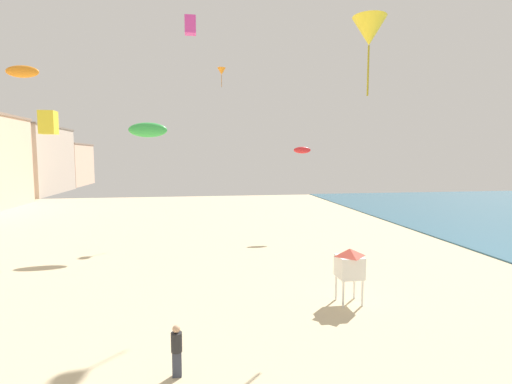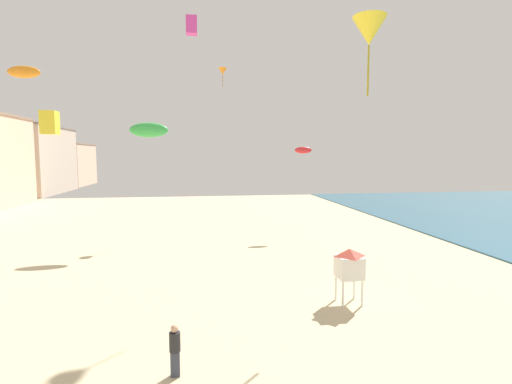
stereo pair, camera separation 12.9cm
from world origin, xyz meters
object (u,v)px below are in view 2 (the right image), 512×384
object	(u,v)px
kite_flyer	(175,348)
kite_green_parafoil	(149,130)
kite_orange_delta	(223,71)
kite_orange_parafoil	(24,72)
lifeguard_stand	(349,264)
kite_yellow_box	(50,123)
kite_yellow_delta	(369,31)
kite_red_parafoil	(303,150)
kite_magenta_box	(191,25)

from	to	relation	value
kite_flyer	kite_green_parafoil	xyz separation A→B (m)	(-2.91, 18.82, 7.77)
kite_orange_delta	kite_orange_parafoil	size ratio (longest dim) A/B	0.78
lifeguard_stand	kite_yellow_box	bearing A→B (deg)	164.82
kite_flyer	kite_yellow_delta	xyz separation A→B (m)	(8.93, 6.43, 11.74)
kite_flyer	kite_green_parafoil	size ratio (longest dim) A/B	0.57
kite_red_parafoil	kite_yellow_box	bearing A→B (deg)	-168.74
kite_yellow_box	kite_red_parafoil	xyz separation A→B (m)	(19.23, 3.83, -1.81)
lifeguard_stand	kite_orange_parafoil	distance (m)	26.31
kite_flyer	kite_orange_delta	size ratio (longest dim) A/B	0.93
kite_yellow_box	kite_orange_delta	xyz separation A→B (m)	(12.53, 7.87, 5.53)
lifeguard_stand	kite_yellow_delta	distance (m)	11.04
kite_yellow_box	kite_magenta_box	xyz separation A→B (m)	(9.74, 6.81, 9.18)
kite_yellow_delta	kite_orange_parafoil	xyz separation A→B (m)	(-20.55, 12.70, 0.12)
kite_orange_parafoil	kite_magenta_box	bearing A→B (deg)	22.53
kite_magenta_box	lifeguard_stand	bearing A→B (deg)	-69.56
kite_orange_delta	kite_red_parafoil	distance (m)	10.73
kite_red_parafoil	kite_orange_parafoil	xyz separation A→B (m)	(-21.45, -1.99, 5.56)
lifeguard_stand	kite_red_parafoil	distance (m)	17.34
lifeguard_stand	kite_yellow_box	size ratio (longest dim) A/B	1.59
kite_green_parafoil	kite_magenta_box	size ratio (longest dim) A/B	1.88
kite_green_parafoil	kite_orange_delta	xyz separation A→B (m)	(6.04, 6.33, 5.87)
kite_flyer	kite_orange_delta	xyz separation A→B (m)	(3.12, 25.15, 13.65)
kite_flyer	kite_red_parafoil	bearing A→B (deg)	-20.43
kite_green_parafoil	kite_red_parafoil	xyz separation A→B (m)	(12.74, 2.30, -1.46)
kite_yellow_box	kite_red_parafoil	distance (m)	19.69
kite_red_parafoil	kite_orange_parafoil	bearing A→B (deg)	-174.71
kite_green_parafoil	kite_magenta_box	distance (m)	11.36
kite_green_parafoil	kite_magenta_box	world-z (taller)	kite_magenta_box
kite_magenta_box	kite_orange_parafoil	distance (m)	14.04
kite_green_parafoil	kite_orange_parafoil	world-z (taller)	kite_orange_parafoil
kite_yellow_delta	kite_magenta_box	bearing A→B (deg)	115.94
kite_yellow_box	kite_yellow_delta	xyz separation A→B (m)	(18.33, -10.85, 3.63)
kite_flyer	kite_orange_delta	world-z (taller)	kite_orange_delta
kite_red_parafoil	kite_magenta_box	world-z (taller)	kite_magenta_box
kite_flyer	kite_orange_parafoil	bearing A→B (deg)	35.81
kite_red_parafoil	kite_yellow_delta	bearing A→B (deg)	-93.50
kite_red_parafoil	kite_yellow_delta	size ratio (longest dim) A/B	0.41
kite_red_parafoil	kite_magenta_box	bearing A→B (deg)	162.58
kite_orange_delta	kite_yellow_delta	bearing A→B (deg)	-72.78
kite_orange_delta	kite_red_parafoil	xyz separation A→B (m)	(6.70, -4.04, -7.34)
lifeguard_stand	kite_yellow_delta	xyz separation A→B (m)	(1.40, 1.63, 10.82)
lifeguard_stand	kite_orange_parafoil	world-z (taller)	kite_orange_parafoil
kite_green_parafoil	kite_orange_parafoil	distance (m)	9.63
kite_flyer	lifeguard_stand	distance (m)	8.97
kite_yellow_box	kite_magenta_box	bearing A→B (deg)	34.94
kite_orange_delta	kite_red_parafoil	size ratio (longest dim) A/B	1.16
kite_flyer	kite_green_parafoil	distance (m)	20.57
kite_yellow_delta	kite_magenta_box	world-z (taller)	kite_magenta_box
kite_yellow_box	kite_orange_parafoil	size ratio (longest dim) A/B	0.71
kite_orange_delta	kite_yellow_delta	xyz separation A→B (m)	(5.80, -18.72, -1.90)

